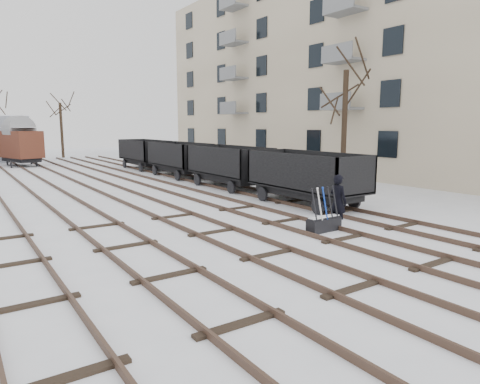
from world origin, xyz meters
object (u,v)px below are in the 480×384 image
object	(u,v)px
ground_frame	(324,223)
freight_wagon_a	(306,185)
box_van_wagon	(20,143)
worker	(338,201)

from	to	relation	value
ground_frame	freight_wagon_a	xyz separation A→B (m)	(2.82, 3.94, 0.62)
box_van_wagon	ground_frame	bearing A→B (deg)	-97.80
worker	box_van_wagon	distance (m)	32.07
freight_wagon_a	box_van_wagon	xyz separation A→B (m)	(-7.98, 27.66, 1.07)
freight_wagon_a	box_van_wagon	size ratio (longest dim) A/B	1.18
ground_frame	worker	world-z (taller)	worker
ground_frame	worker	distance (m)	1.00
worker	box_van_wagon	bearing A→B (deg)	7.89
ground_frame	freight_wagon_a	world-z (taller)	freight_wagon_a
ground_frame	box_van_wagon	xyz separation A→B (m)	(-5.16, 31.61, 1.68)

